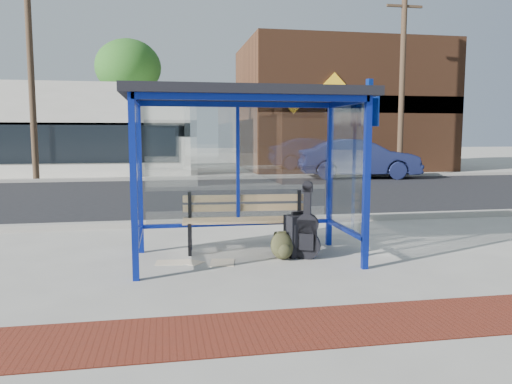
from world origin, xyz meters
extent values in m
plane|color=#B2ADA0|center=(0.00, 0.00, 0.00)|extent=(120.00, 120.00, 0.00)
cube|color=maroon|center=(0.00, -2.60, 0.01)|extent=(60.00, 1.00, 0.01)
cube|color=gray|center=(0.00, 2.90, 0.06)|extent=(60.00, 0.25, 0.12)
cube|color=black|center=(0.00, 8.00, 0.00)|extent=(60.00, 10.00, 0.00)
cube|color=gray|center=(0.00, 13.10, 0.06)|extent=(60.00, 0.25, 0.12)
cube|color=#B2ADA0|center=(0.00, 15.00, 0.00)|extent=(60.00, 4.00, 0.01)
cube|color=navy|center=(-1.50, -0.75, 1.15)|extent=(0.08, 0.08, 2.30)
cube|color=navy|center=(1.50, -0.75, 1.15)|extent=(0.08, 0.08, 2.30)
cube|color=navy|center=(-1.50, 0.75, 1.15)|extent=(0.08, 0.08, 2.30)
cube|color=navy|center=(1.50, 0.75, 1.15)|extent=(0.08, 0.08, 2.30)
cube|color=navy|center=(0.00, 0.75, 2.26)|extent=(3.00, 0.08, 0.08)
cube|color=navy|center=(0.00, -0.75, 2.26)|extent=(3.00, 0.08, 0.08)
cube|color=navy|center=(-1.50, 0.00, 2.26)|extent=(0.08, 1.50, 0.08)
cube|color=navy|center=(1.50, 0.00, 2.26)|extent=(0.08, 1.50, 0.08)
cube|color=navy|center=(0.00, 0.75, 0.40)|extent=(3.00, 0.08, 0.06)
cube|color=navy|center=(-1.50, 0.00, 0.40)|extent=(0.08, 1.50, 0.06)
cube|color=navy|center=(1.50, 0.00, 0.40)|extent=(0.08, 1.50, 0.06)
cube|color=navy|center=(0.00, 0.75, 1.35)|extent=(0.05, 0.05, 1.90)
cube|color=silver|center=(0.00, 0.75, 1.31)|extent=(2.84, 0.01, 1.82)
cube|color=silver|center=(-1.50, 0.00, 1.31)|extent=(0.02, 1.34, 1.82)
cube|color=silver|center=(1.50, 0.00, 1.31)|extent=(0.02, 1.34, 1.82)
cube|color=black|center=(0.00, 0.00, 2.36)|extent=(3.30, 1.80, 0.12)
cube|color=#59331E|center=(8.00, 18.50, 3.20)|extent=(10.00, 7.00, 6.40)
cube|color=black|center=(8.00, 15.05, 3.20)|extent=(10.00, 0.10, 0.80)
cube|color=yellow|center=(6.50, 14.95, 3.80)|extent=(1.56, 0.06, 1.56)
cylinder|color=#4C3826|center=(-3.00, 22.00, 2.50)|extent=(0.36, 0.36, 5.00)
ellipsoid|color=#215418|center=(-3.00, 22.00, 5.50)|extent=(3.60, 3.60, 3.06)
cylinder|color=#4C3826|center=(12.50, 22.00, 2.50)|extent=(0.36, 0.36, 5.00)
ellipsoid|color=#215418|center=(12.50, 22.00, 5.50)|extent=(3.60, 3.60, 3.06)
cylinder|color=#4C3826|center=(-6.00, 13.40, 4.00)|extent=(0.24, 0.24, 8.00)
cylinder|color=#4C3826|center=(9.00, 13.40, 4.00)|extent=(0.24, 0.24, 8.00)
cube|color=#4C3826|center=(9.00, 13.40, 7.20)|extent=(1.60, 0.10, 0.10)
cube|color=black|center=(-0.78, 0.40, 0.24)|extent=(0.06, 0.06, 0.49)
cube|color=black|center=(-0.75, 0.82, 0.46)|extent=(0.06, 0.06, 0.92)
cube|color=black|center=(-0.76, 0.61, 0.24)|extent=(0.08, 0.44, 0.05)
cube|color=black|center=(0.95, 0.28, 0.24)|extent=(0.06, 0.06, 0.49)
cube|color=black|center=(0.98, 0.70, 0.46)|extent=(0.06, 0.06, 0.92)
cube|color=black|center=(0.96, 0.49, 0.24)|extent=(0.08, 0.44, 0.05)
cube|color=tan|center=(0.09, 0.37, 0.49)|extent=(1.95, 0.23, 0.04)
cube|color=tan|center=(0.10, 0.49, 0.49)|extent=(1.95, 0.23, 0.04)
cube|color=tan|center=(0.10, 0.61, 0.49)|extent=(1.95, 0.23, 0.04)
cube|color=tan|center=(0.11, 0.73, 0.49)|extent=(1.95, 0.23, 0.04)
cube|color=tan|center=(0.12, 0.77, 0.65)|extent=(1.95, 0.17, 0.11)
cube|color=tan|center=(0.12, 0.77, 0.80)|extent=(1.95, 0.17, 0.11)
cylinder|color=black|center=(0.89, -0.08, 0.20)|extent=(0.40, 0.26, 0.39)
cylinder|color=black|center=(0.89, -0.08, 0.50)|extent=(0.34, 0.23, 0.33)
cube|color=black|center=(0.89, -0.08, 0.35)|extent=(0.30, 0.21, 0.47)
cube|color=black|center=(0.89, -0.08, 0.82)|extent=(0.13, 0.13, 0.47)
cube|color=black|center=(0.89, -0.08, 1.03)|extent=(0.17, 0.14, 0.09)
cube|color=black|center=(0.81, 0.07, 0.32)|extent=(0.45, 0.36, 0.61)
cylinder|color=black|center=(0.67, 0.03, 0.03)|extent=(0.12, 0.23, 0.06)
cylinder|color=black|center=(0.95, 0.12, 0.03)|extent=(0.12, 0.23, 0.06)
cube|color=black|center=(0.81, 0.07, 0.66)|extent=(0.25, 0.12, 0.04)
cube|color=black|center=(0.85, -0.05, 0.33)|extent=(0.30, 0.12, 0.33)
ellipsoid|color=#2E2E19|center=(0.53, -0.05, 0.20)|extent=(0.36, 0.27, 0.40)
ellipsoid|color=#2E2E19|center=(0.54, -0.17, 0.15)|extent=(0.21, 0.15, 0.21)
cube|color=#2E2E19|center=(0.52, -0.03, 0.39)|extent=(0.12, 0.06, 0.03)
cube|color=#0D2F97|center=(1.80, -0.06, 1.30)|extent=(0.09, 0.09, 2.59)
cube|color=#0D2F97|center=(1.85, -0.05, 2.16)|extent=(0.10, 0.32, 0.49)
cube|color=white|center=(-0.35, -0.10, 0.00)|extent=(0.40, 0.47, 0.01)
cube|color=white|center=(-1.08, 0.05, 0.00)|extent=(0.42, 0.35, 0.01)
cube|color=white|center=(-0.79, 0.01, 0.00)|extent=(0.43, 0.42, 0.01)
imported|color=#1B224C|center=(6.77, 12.55, 0.80)|extent=(5.07, 2.36, 1.61)
cylinder|color=red|center=(9.96, 13.47, 0.31)|extent=(0.21, 0.21, 0.62)
sphere|color=red|center=(9.96, 13.47, 0.65)|extent=(0.23, 0.23, 0.23)
cylinder|color=red|center=(9.96, 13.47, 0.41)|extent=(0.34, 0.18, 0.10)
camera|label=1|loc=(-1.12, -6.94, 1.80)|focal=35.00mm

